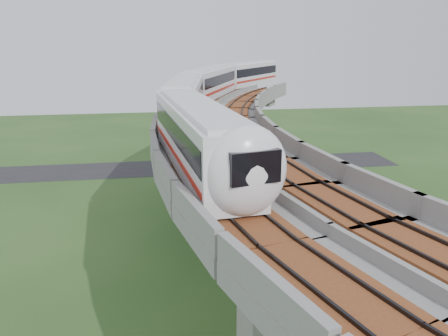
{
  "coord_description": "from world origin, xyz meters",
  "views": [
    {
      "loc": [
        -4.04,
        -29.29,
        17.23
      ],
      "look_at": [
        1.07,
        3.43,
        7.5
      ],
      "focal_mm": 35.0,
      "sensor_mm": 36.0,
      "label": 1
    }
  ],
  "objects": [
    {
      "name": "fence",
      "position": [
        9.75,
        0.0,
        0.75
      ],
      "size": [
        3.87,
        38.73,
        1.5
      ],
      "color": "#2D382D",
      "rests_on": "ground"
    },
    {
      "name": "tree_0",
      "position": [
        10.74,
        22.32,
        2.3
      ],
      "size": [
        1.86,
        1.86,
        3.11
      ],
      "color": "#382314",
      "rests_on": "ground"
    },
    {
      "name": "tree_2",
      "position": [
        6.71,
        8.18,
        1.77
      ],
      "size": [
        2.52,
        2.52,
        2.84
      ],
      "color": "#382314",
      "rests_on": "ground"
    },
    {
      "name": "tree_4",
      "position": [
        6.58,
        -5.2,
        2.33
      ],
      "size": [
        2.87,
        2.87,
        3.56
      ],
      "color": "#382314",
      "rests_on": "ground"
    },
    {
      "name": "ground",
      "position": [
        0.0,
        0.0,
        0.0
      ],
      "size": [
        160.0,
        160.0,
        0.0
      ],
      "primitive_type": "plane",
      "color": "#27491D",
      "rests_on": "ground"
    },
    {
      "name": "car_red",
      "position": [
        17.58,
        2.03,
        0.67
      ],
      "size": [
        3.22,
        3.96,
        1.27
      ],
      "primitive_type": "imported",
      "rotation": [
        0.0,
        0.0,
        -0.58
      ],
      "color": "#9A220E",
      "rests_on": "dirt_lot"
    },
    {
      "name": "metro_train",
      "position": [
        2.34,
        15.28,
        12.31
      ],
      "size": [
        20.02,
        59.22,
        3.64
      ],
      "color": "silver",
      "rests_on": "ground"
    },
    {
      "name": "viaduct",
      "position": [
        3.84,
        0.0,
        9.05
      ],
      "size": [
        19.58,
        73.98,
        11.4
      ],
      "color": "#99968E",
      "rests_on": "ground"
    },
    {
      "name": "car_white",
      "position": [
        12.0,
        -6.1,
        0.59
      ],
      "size": [
        2.62,
        3.48,
        1.1
      ],
      "primitive_type": "imported",
      "rotation": [
        0.0,
        0.0,
        0.47
      ],
      "color": "silver",
      "rests_on": "dirt_lot"
    },
    {
      "name": "asphalt_road",
      "position": [
        0.0,
        30.0,
        0.01
      ],
      "size": [
        60.0,
        8.0,
        0.03
      ],
      "primitive_type": "cube",
      "color": "#232326",
      "rests_on": "ground"
    },
    {
      "name": "tree_1",
      "position": [
        8.91,
        17.56,
        1.86
      ],
      "size": [
        2.67,
        2.67,
        3.0
      ],
      "color": "#382314",
      "rests_on": "ground"
    },
    {
      "name": "dirt_lot",
      "position": [
        14.0,
        -2.0,
        0.02
      ],
      "size": [
        18.0,
        26.0,
        0.04
      ],
      "primitive_type": "cube",
      "color": "#7F6F5C",
      "rests_on": "ground"
    },
    {
      "name": "car_dark",
      "position": [
        12.15,
        2.81,
        0.71
      ],
      "size": [
        4.73,
        2.21,
        1.34
      ],
      "primitive_type": "imported",
      "rotation": [
        0.0,
        0.0,
        1.5
      ],
      "color": "black",
      "rests_on": "dirt_lot"
    },
    {
      "name": "tree_3",
      "position": [
        6.36,
        1.65,
        2.21
      ],
      "size": [
        1.99,
        1.99,
        3.07
      ],
      "color": "#382314",
      "rests_on": "ground"
    }
  ]
}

